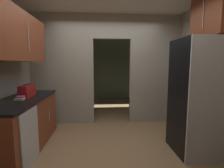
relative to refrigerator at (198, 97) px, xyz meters
The scene contains 10 objects.
ground 1.72m from the refrigerator, behind, with size 20.00×20.00×0.00m, color #93704C.
kitchen_partition 2.18m from the refrigerator, 133.23° to the left, with size 3.70×0.12×2.68m.
adjoining_room_shell 3.86m from the refrigerator, 111.94° to the left, with size 3.70×2.93×2.68m.
refrigerator is the anchor object (origin of this frame).
lower_cabinet_run 3.00m from the refrigerator, behind, with size 0.67×1.81×0.90m.
dishwasher 2.68m from the refrigerator, behind, with size 0.02×0.56×0.84m.
upper_cabinet_counterside 3.12m from the refrigerator, behind, with size 0.36×1.63×0.79m.
upper_cabinet_fridgeside 1.37m from the refrigerator, 22.98° to the left, with size 0.36×0.81×0.74m.
boombox 2.96m from the refrigerator, behind, with size 0.16×0.41×0.24m.
book_stack 2.88m from the refrigerator, behind, with size 0.14×0.17×0.08m.
Camera 1 is at (-0.17, -2.64, 1.48)m, focal length 26.22 mm.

